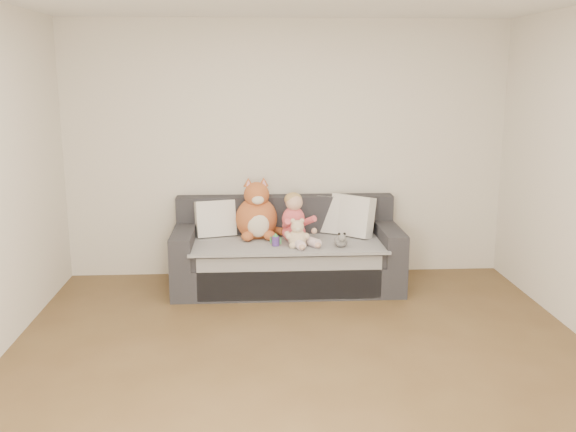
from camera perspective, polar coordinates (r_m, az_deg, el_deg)
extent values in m
plane|color=brown|center=(4.54, 1.75, -14.52)|extent=(5.00, 5.00, 0.00)
plane|color=silver|center=(6.58, -0.11, 5.88)|extent=(4.50, 0.00, 4.50)
cube|color=#27272C|center=(6.35, -0.08, -5.00)|extent=(2.20, 0.90, 0.30)
cube|color=#27272C|center=(6.26, -0.06, -3.12)|extent=(1.90, 0.80, 0.15)
cube|color=#27272C|center=(6.56, -0.26, 0.10)|extent=(2.20, 0.20, 0.40)
cube|color=#27272C|center=(6.29, -9.22, -2.49)|extent=(0.20, 0.90, 0.30)
cube|color=#27272C|center=(6.40, 8.90, -2.22)|extent=(0.20, 0.90, 0.30)
cube|color=#939396|center=(6.21, -0.05, -2.39)|extent=(1.85, 0.88, 0.02)
cube|color=#939396|center=(5.91, 0.17, -5.59)|extent=(1.70, 0.02, 0.41)
cube|color=silver|center=(6.43, -6.47, -0.22)|extent=(0.42, 0.27, 0.37)
cube|color=silver|center=(6.52, 4.33, 0.06)|extent=(0.44, 0.36, 0.39)
cube|color=silver|center=(6.44, 5.71, 0.02)|extent=(0.46, 0.44, 0.42)
ellipsoid|color=#F05461|center=(6.21, 0.52, -1.45)|extent=(0.23, 0.19, 0.19)
ellipsoid|color=#F05461|center=(6.19, 0.48, -0.25)|extent=(0.22, 0.19, 0.24)
ellipsoid|color=#DBAA8C|center=(6.14, 0.55, 1.21)|extent=(0.16, 0.16, 0.16)
ellipsoid|color=tan|center=(6.16, 0.46, 1.50)|extent=(0.17, 0.17, 0.13)
cylinder|color=#F05461|center=(6.08, -0.13, -0.69)|extent=(0.08, 0.23, 0.15)
cylinder|color=#F05461|center=(6.18, 1.70, -0.49)|extent=(0.19, 0.21, 0.15)
ellipsoid|color=#DBAA8C|center=(6.01, -0.06, -1.61)|extent=(0.06, 0.06, 0.06)
ellipsoid|color=#DBAA8C|center=(6.13, 2.35, -1.33)|extent=(0.06, 0.06, 0.06)
cylinder|color=#E5B2C6|center=(6.03, 0.78, -2.38)|extent=(0.15, 0.30, 0.10)
cylinder|color=#E5B2C6|center=(6.08, 1.89, -2.24)|extent=(0.22, 0.29, 0.10)
ellipsoid|color=#DBAA8C|center=(5.90, 1.25, -2.77)|extent=(0.06, 0.09, 0.05)
ellipsoid|color=#DBAA8C|center=(5.97, 2.66, -2.59)|extent=(0.06, 0.09, 0.05)
ellipsoid|color=#AB5526|center=(6.36, -2.82, -0.24)|extent=(0.41, 0.35, 0.43)
ellipsoid|color=beige|center=(6.23, -2.67, -0.82)|extent=(0.21, 0.10, 0.24)
ellipsoid|color=#AB5526|center=(6.28, -2.81, 1.91)|extent=(0.25, 0.25, 0.25)
ellipsoid|color=beige|center=(6.18, -2.69, 1.43)|extent=(0.12, 0.08, 0.09)
cone|color=#AB5526|center=(6.29, -3.55, 3.03)|extent=(0.11, 0.11, 0.09)
cone|color=pink|center=(6.28, -3.54, 2.95)|extent=(0.07, 0.07, 0.05)
cone|color=#AB5526|center=(6.31, -2.18, 3.07)|extent=(0.11, 0.11, 0.09)
cone|color=pink|center=(6.29, -2.16, 2.99)|extent=(0.07, 0.07, 0.05)
ellipsoid|color=#AB5526|center=(6.22, -3.63, -1.82)|extent=(0.12, 0.14, 0.10)
ellipsoid|color=#AB5526|center=(6.25, -1.65, -1.74)|extent=(0.12, 0.14, 0.10)
cylinder|color=#AB5526|center=(6.47, -1.15, -1.29)|extent=(0.22, 0.27, 0.10)
ellipsoid|color=beige|center=(6.01, 0.84, -2.00)|extent=(0.17, 0.15, 0.17)
ellipsoid|color=beige|center=(5.98, 0.85, -0.95)|extent=(0.12, 0.12, 0.12)
ellipsoid|color=beige|center=(5.97, 0.44, -0.44)|extent=(0.05, 0.05, 0.05)
ellipsoid|color=beige|center=(5.98, 1.25, -0.43)|extent=(0.05, 0.05, 0.05)
ellipsoid|color=beige|center=(5.93, 0.88, -1.18)|extent=(0.05, 0.05, 0.05)
ellipsoid|color=beige|center=(5.98, 0.10, -1.82)|extent=(0.06, 0.06, 0.06)
ellipsoid|color=beige|center=(5.99, 1.61, -1.80)|extent=(0.06, 0.06, 0.06)
ellipsoid|color=beige|center=(5.97, 0.42, -2.63)|extent=(0.07, 0.07, 0.07)
ellipsoid|color=beige|center=(5.98, 1.33, -2.61)|extent=(0.07, 0.07, 0.07)
ellipsoid|color=white|center=(6.04, 4.71, -2.23)|extent=(0.12, 0.16, 0.11)
ellipsoid|color=white|center=(5.96, 4.82, -1.96)|extent=(0.07, 0.07, 0.07)
ellipsoid|color=black|center=(5.96, 4.57, -1.60)|extent=(0.03, 0.03, 0.03)
ellipsoid|color=black|center=(5.97, 5.04, -1.60)|extent=(0.03, 0.03, 0.03)
cylinder|color=#4E3289|center=(6.04, -1.10, -2.24)|extent=(0.09, 0.09, 0.09)
cone|color=#38934C|center=(6.03, -1.11, -1.69)|extent=(0.08, 0.08, 0.04)
cylinder|color=#38934C|center=(6.06, -1.54, -2.15)|extent=(0.02, 0.02, 0.06)
cylinder|color=#38934C|center=(6.03, -0.67, -2.22)|extent=(0.02, 0.02, 0.06)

